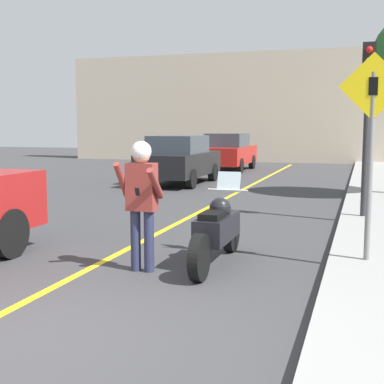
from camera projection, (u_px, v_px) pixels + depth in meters
The scene contains 9 objects.
ground_plane at pixel (20, 339), 5.04m from camera, with size 80.00×80.00×0.00m, color #38383A.
road_center_line at pixel (175, 225), 10.89m from camera, with size 0.12×36.00×0.01m.
building_backdrop at pixel (308, 107), 29.23m from camera, with size 28.00×1.20×6.08m.
motorcycle at pixel (217, 230), 7.70m from camera, with size 0.62×2.37×1.30m.
person_biker at pixel (142, 191), 7.27m from camera, with size 0.59×0.49×1.80m.
crossing_sign at pixel (371, 137), 7.25m from camera, with size 0.91×0.08×2.84m.
traffic_light at pixel (368, 96), 10.80m from camera, with size 0.26×0.30×3.52m.
parked_car_black at pixel (180, 159), 18.51m from camera, with size 1.88×4.20×1.68m.
parked_car_red at pixel (228, 152), 24.18m from camera, with size 1.88×4.20×1.68m.
Camera 1 is at (3.04, -4.10, 2.00)m, focal length 50.00 mm.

